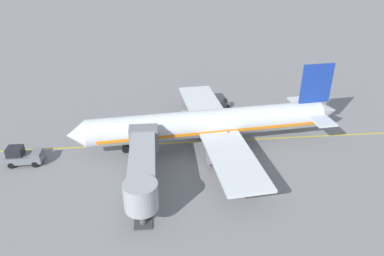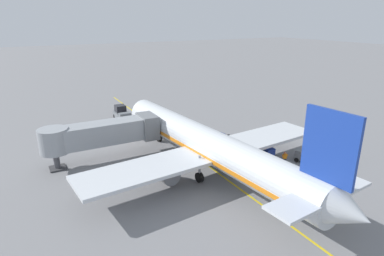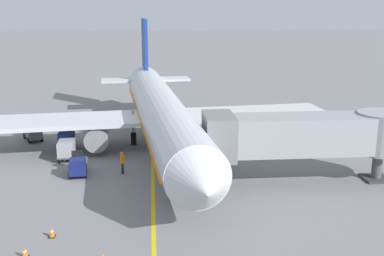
# 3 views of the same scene
# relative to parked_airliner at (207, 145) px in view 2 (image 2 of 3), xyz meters

# --- Properties ---
(ground_plane) EXTENTS (400.00, 400.00, 0.00)m
(ground_plane) POSITION_rel_parked_airliner_xyz_m (0.79, 1.55, -3.19)
(ground_plane) COLOR slate
(gate_lead_in_line) EXTENTS (0.24, 80.00, 0.01)m
(gate_lead_in_line) POSITION_rel_parked_airliner_xyz_m (0.79, 1.55, -3.18)
(gate_lead_in_line) COLOR gold
(gate_lead_in_line) RESTS_ON ground
(parked_airliner) EXTENTS (30.36, 37.35, 10.63)m
(parked_airliner) POSITION_rel_parked_airliner_xyz_m (0.00, 0.00, 0.00)
(parked_airliner) COLOR silver
(parked_airliner) RESTS_ON ground
(jet_bridge) EXTENTS (14.04, 3.50, 4.98)m
(jet_bridge) POSITION_rel_parked_airliner_xyz_m (-9.67, 8.83, 0.27)
(jet_bridge) COLOR #93999E
(jet_bridge) RESTS_ON ground
(pushback_tractor) EXTENTS (2.23, 4.41, 2.40)m
(pushback_tractor) POSITION_rel_parked_airliner_xyz_m (-2.61, 24.09, -2.09)
(pushback_tractor) COLOR slate
(pushback_tractor) RESTS_ON ground
(baggage_tug_lead) EXTENTS (1.54, 2.62, 1.62)m
(baggage_tug_lead) POSITION_rel_parked_airliner_xyz_m (6.26, 6.06, -2.47)
(baggage_tug_lead) COLOR navy
(baggage_tug_lead) RESTS_ON ground
(baggage_tug_trailing) EXTENTS (1.75, 2.70, 1.62)m
(baggage_tug_trailing) POSITION_rel_parked_airliner_xyz_m (6.30, -6.66, -2.47)
(baggage_tug_trailing) COLOR #B21E1E
(baggage_tug_trailing) RESTS_ON ground
(baggage_tug_spare) EXTENTS (2.19, 2.77, 1.62)m
(baggage_tug_spare) POSITION_rel_parked_airliner_xyz_m (11.72, -3.61, -2.47)
(baggage_tug_spare) COLOR slate
(baggage_tug_spare) RESTS_ON ground
(baggage_cart_front) EXTENTS (1.40, 2.93, 1.58)m
(baggage_cart_front) POSITION_rel_parked_airliner_xyz_m (7.65, 2.42, -2.24)
(baggage_cart_front) COLOR #4C4C51
(baggage_cart_front) RESTS_ON ground
(baggage_cart_second_in_train) EXTENTS (1.40, 2.93, 1.58)m
(baggage_cart_second_in_train) POSITION_rel_parked_airliner_xyz_m (8.16, -0.57, -2.24)
(baggage_cart_second_in_train) COLOR #4C4C51
(baggage_cart_second_in_train) RESTS_ON ground
(ground_crew_wing_walker) EXTENTS (0.67, 0.44, 1.69)m
(ground_crew_wing_walker) POSITION_rel_parked_airliner_xyz_m (8.96, -3.06, -2.23)
(ground_crew_wing_walker) COLOR #232328
(ground_crew_wing_walker) RESTS_ON ground
(ground_crew_loader) EXTENTS (0.35, 0.71, 1.69)m
(ground_crew_loader) POSITION_rel_parked_airliner_xyz_m (3.00, 6.05, -2.23)
(ground_crew_loader) COLOR #232328
(ground_crew_loader) RESTS_ON ground
(safety_cone_nose_left) EXTENTS (0.36, 0.36, 0.59)m
(safety_cone_nose_left) POSITION_rel_parked_airliner_xyz_m (3.27, 18.60, -2.90)
(safety_cone_nose_left) COLOR black
(safety_cone_nose_left) RESTS_ON ground
(safety_cone_nose_right) EXTENTS (0.36, 0.36, 0.59)m
(safety_cone_nose_right) POSITION_rel_parked_airliner_xyz_m (6.24, 15.66, -2.90)
(safety_cone_nose_right) COLOR black
(safety_cone_nose_right) RESTS_ON ground
(safety_cone_wing_tip) EXTENTS (0.36, 0.36, 0.59)m
(safety_cone_wing_tip) POSITION_rel_parked_airliner_xyz_m (7.14, 17.72, -2.90)
(safety_cone_wing_tip) COLOR black
(safety_cone_wing_tip) RESTS_ON ground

